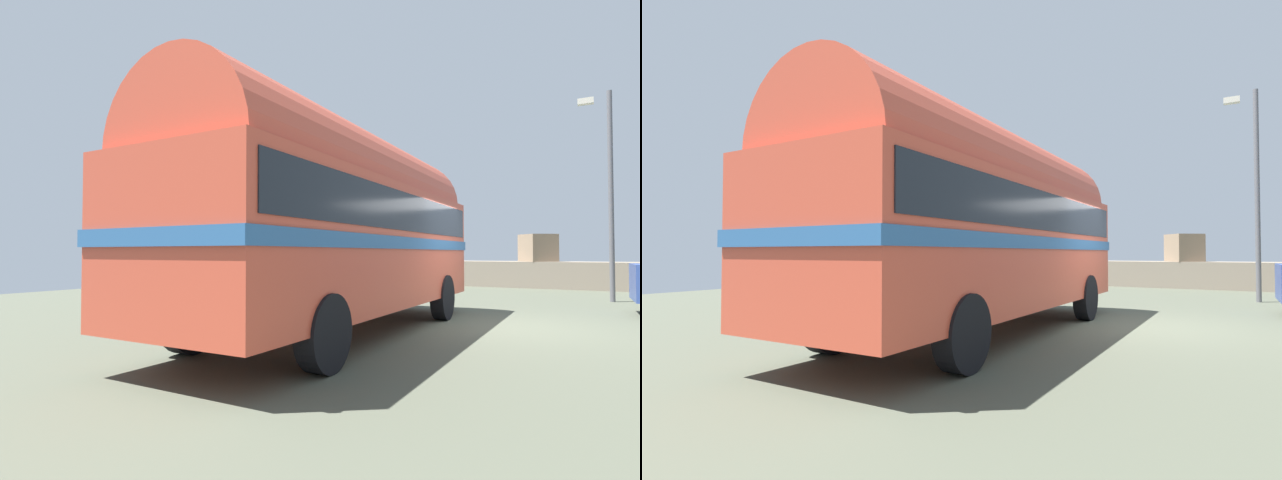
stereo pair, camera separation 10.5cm
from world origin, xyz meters
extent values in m
cube|color=#4C5040|center=(0.00, 0.00, 0.01)|extent=(32.00, 26.00, 0.02)
cube|color=gray|center=(0.00, 11.80, 0.55)|extent=(31.36, 1.80, 1.10)
sphere|color=gray|center=(-12.76, 11.61, 1.59)|extent=(0.99, 0.99, 0.99)
cube|color=#91855F|center=(-8.79, 11.82, 1.80)|extent=(1.99, 2.01, 1.39)
sphere|color=#9A8E5B|center=(-4.50, 12.07, 1.57)|extent=(0.94, 0.94, 0.94)
cube|color=#8A735C|center=(-0.20, 11.66, 1.67)|extent=(1.59, 1.59, 1.14)
cylinder|color=black|center=(-3.20, 0.31, 0.50)|extent=(0.29, 0.96, 0.96)
cylinder|color=black|center=(-0.99, 0.33, 0.50)|extent=(0.29, 0.96, 0.96)
cylinder|color=black|center=(-3.16, -4.90, 0.50)|extent=(0.29, 0.96, 0.96)
cylinder|color=black|center=(-0.95, -4.88, 0.50)|extent=(0.29, 0.96, 0.96)
cube|color=#C94932|center=(-2.07, -2.29, 1.57)|extent=(2.47, 8.42, 2.10)
cylinder|color=#C94932|center=(-2.07, -2.29, 2.62)|extent=(2.27, 8.08, 2.20)
cube|color=#2D5D94|center=(-2.07, -2.29, 1.63)|extent=(2.52, 8.50, 0.20)
cube|color=black|center=(-2.07, -2.29, 2.15)|extent=(2.50, 8.08, 0.64)
cube|color=silver|center=(-2.11, 1.98, 0.70)|extent=(2.28, 0.18, 0.28)
cylinder|color=#5B5B60|center=(2.29, 6.55, 3.15)|extent=(0.14, 0.14, 6.30)
cube|color=beige|center=(1.66, 6.99, 6.20)|extent=(0.44, 0.24, 0.18)
camera|label=1|loc=(1.87, -9.77, 1.46)|focal=26.38mm
camera|label=2|loc=(1.96, -9.72, 1.46)|focal=26.38mm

